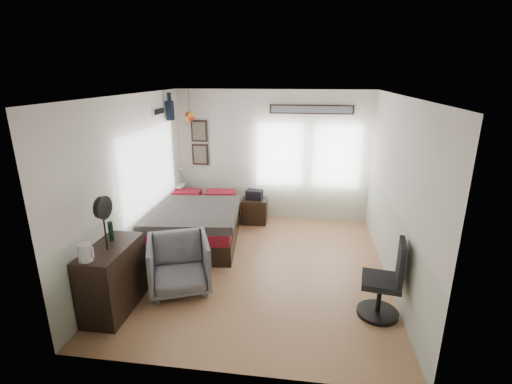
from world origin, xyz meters
The scene contains 12 objects.
ground_plane centered at (0.00, 0.00, -0.01)m, with size 4.00×4.50×0.01m, color #AD7950.
room_shell centered at (-0.08, 0.19, 1.61)m, with size 4.02×4.52×2.71m.
wall_decor centered at (-1.10, 1.96, 2.10)m, with size 3.55×1.32×1.44m.
bed centered at (-1.30, 0.89, 0.34)m, with size 1.73×2.30×0.69m.
dresser centered at (-1.74, -1.35, 0.45)m, with size 0.48×1.00×0.90m, color black.
armchair centered at (-1.05, -0.76, 0.39)m, with size 0.84×0.86×0.78m, color slate.
nightstand centered at (-0.34, 1.88, 0.26)m, with size 0.51×0.41×0.51m, color black.
task_chair centered at (1.75, -1.02, 0.43)m, with size 0.53×0.53×1.06m.
kettle centered at (-1.82, -1.72, 1.01)m, with size 0.19×0.16×0.22m.
bottle centered at (-1.80, -1.15, 1.03)m, with size 0.06×0.06×0.26m, color black.
stand_fan centered at (-1.71, -1.42, 1.45)m, with size 0.10×0.29×0.70m.
black_bag centered at (-0.34, 1.88, 0.61)m, with size 0.33×0.22×0.20m, color black.
Camera 1 is at (0.69, -5.30, 2.99)m, focal length 26.00 mm.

